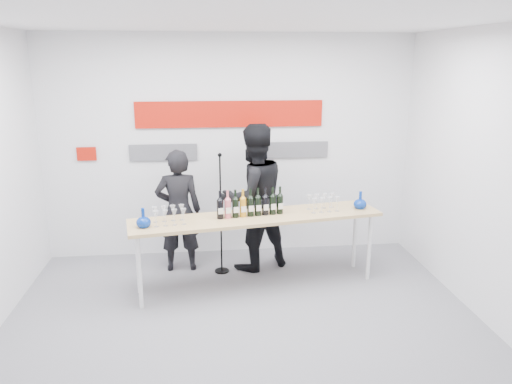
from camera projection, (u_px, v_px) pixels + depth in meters
ground at (243, 320)px, 5.26m from camera, size 5.00×5.00×0.00m
back_wall at (230, 147)px, 6.78m from camera, size 5.00×0.04×3.00m
signage at (226, 125)px, 6.67m from camera, size 3.38×0.02×0.79m
tasting_table at (257, 221)px, 5.85m from camera, size 3.02×1.07×0.89m
wine_bottles at (250, 202)px, 5.79m from camera, size 0.80×0.20×0.33m
decanter_left at (143, 218)px, 5.42m from camera, size 0.16×0.16×0.21m
decanter_right at (360, 200)px, 6.10m from camera, size 0.16×0.16×0.21m
glasses_left at (169, 216)px, 5.54m from camera, size 0.39×0.27×0.18m
glasses_right at (323, 203)px, 6.02m from camera, size 0.39×0.27×0.18m
presenter_left at (179, 211)px, 6.34m from camera, size 0.59×0.40×1.59m
presenter_right at (253, 198)px, 6.37m from camera, size 1.13×1.03×1.89m
mic_stand at (221, 237)px, 6.33m from camera, size 0.18×0.18×1.57m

